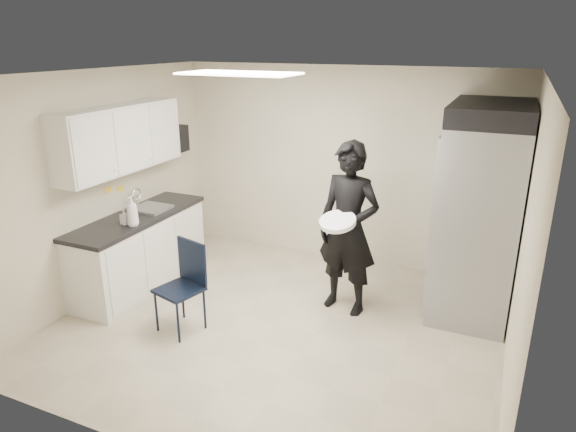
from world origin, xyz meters
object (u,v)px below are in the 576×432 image
at_px(man_tuxedo, 348,229).
at_px(lower_counter, 140,252).
at_px(commercial_fridge, 479,219).
at_px(folding_chair, 179,290).

bearing_deg(man_tuxedo, lower_counter, -160.01).
height_order(lower_counter, commercial_fridge, commercial_fridge).
height_order(folding_chair, man_tuxedo, man_tuxedo).
distance_m(lower_counter, man_tuxedo, 2.59).
bearing_deg(lower_counter, folding_chair, -33.06).
relative_size(lower_counter, man_tuxedo, 0.99).
xyz_separation_m(lower_counter, commercial_fridge, (3.78, 1.07, 0.62)).
height_order(commercial_fridge, man_tuxedo, commercial_fridge).
xyz_separation_m(lower_counter, folding_chair, (1.06, -0.69, 0.03)).
bearing_deg(folding_chair, lower_counter, 162.38).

